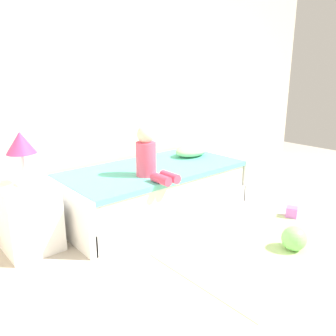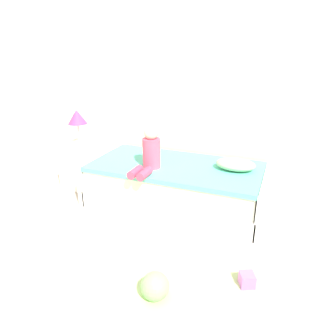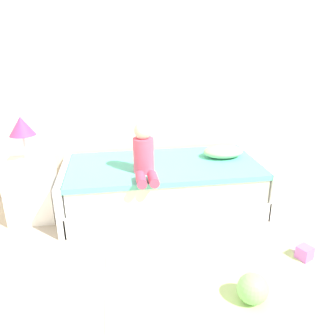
% 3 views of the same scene
% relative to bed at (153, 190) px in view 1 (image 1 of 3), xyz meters
% --- Properties ---
extents(ground_plane, '(9.20, 9.20, 0.00)m').
position_rel_bed_xyz_m(ground_plane, '(-0.08, -2.00, -0.25)').
color(ground_plane, '#B2A899').
extents(wall_rear, '(7.20, 0.10, 2.90)m').
position_rel_bed_xyz_m(wall_rear, '(-0.08, 0.60, 1.20)').
color(wall_rear, beige).
rests_on(wall_rear, ground).
extents(bed, '(2.11, 1.00, 0.50)m').
position_rel_bed_xyz_m(bed, '(0.00, 0.00, 0.00)').
color(bed, white).
rests_on(bed, ground).
extents(nightstand, '(0.44, 0.44, 0.60)m').
position_rel_bed_xyz_m(nightstand, '(-1.35, 0.01, 0.05)').
color(nightstand, white).
rests_on(nightstand, ground).
extents(table_lamp, '(0.24, 0.24, 0.45)m').
position_rel_bed_xyz_m(table_lamp, '(-1.35, 0.01, 0.69)').
color(table_lamp, silver).
rests_on(table_lamp, nightstand).
extents(child_figure, '(0.20, 0.51, 0.50)m').
position_rel_bed_xyz_m(child_figure, '(-0.23, -0.23, 0.46)').
color(child_figure, '#E04C6B').
rests_on(child_figure, bed).
extents(pillow, '(0.44, 0.30, 0.13)m').
position_rel_bed_xyz_m(pillow, '(0.67, 0.10, 0.32)').
color(pillow, '#99CC8C').
rests_on(pillow, bed).
extents(toy_ball, '(0.22, 0.22, 0.22)m').
position_rel_bed_xyz_m(toy_ball, '(0.39, -1.49, -0.14)').
color(toy_ball, '#7FD872').
rests_on(toy_ball, ground).
extents(area_rug, '(1.60, 1.10, 0.01)m').
position_rel_bed_xyz_m(area_rug, '(0.17, -1.30, -0.24)').
color(area_rug, '#B2D189').
rests_on(area_rug, ground).
extents(toy_block, '(0.15, 0.15, 0.11)m').
position_rel_bed_xyz_m(toy_block, '(1.01, -1.11, -0.19)').
color(toy_block, '#CC66D8').
rests_on(toy_block, ground).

